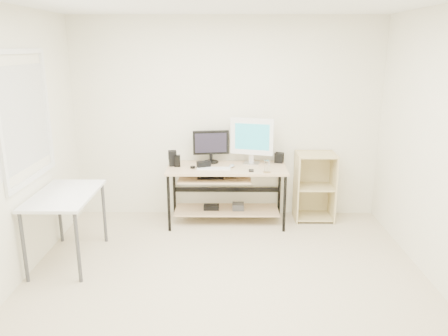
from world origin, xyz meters
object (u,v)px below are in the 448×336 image
black_monitor (211,144)px  audio_controller (177,161)px  desk (225,183)px  shelf_unit (314,186)px  side_table (65,201)px  white_imac (252,138)px

black_monitor → audio_controller: black_monitor is taller
desk → shelf_unit: shelf_unit is taller
side_table → white_imac: bearing=31.2°
audio_controller → shelf_unit: bearing=3.3°
side_table → white_imac: (2.00, 1.21, 0.42)m
side_table → audio_controller: size_ratio=6.54×
desk → black_monitor: 0.53m
shelf_unit → audio_controller: bearing=-174.9°
side_table → audio_controller: (1.06, 1.06, 0.16)m
shelf_unit → desk: bearing=-172.2°
audio_controller → white_imac: bearing=7.3°
shelf_unit → white_imac: white_imac is taller
side_table → white_imac: size_ratio=1.68×
white_imac → audio_controller: (-0.95, -0.15, -0.27)m
black_monitor → desk: bearing=-56.8°
audio_controller → desk: bearing=-2.1°
shelf_unit → black_monitor: 1.46m
desk → black_monitor: black_monitor is taller
desk → black_monitor: (-0.18, 0.21, 0.46)m
shelf_unit → black_monitor: (-1.36, 0.05, 0.54)m
side_table → audio_controller: bearing=45.2°
desk → side_table: same height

